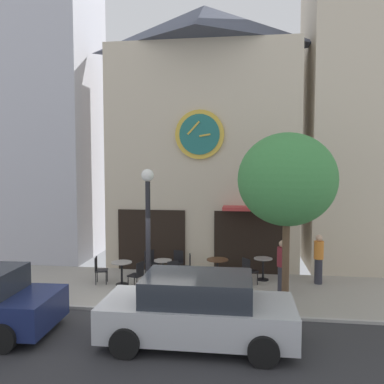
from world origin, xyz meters
The scene contains 19 objects.
ground_plane centered at (0.00, -1.27, -0.02)m, with size 29.22×11.22×0.13m.
clock_building centered at (0.98, 5.75, 5.29)m, with size 7.35×4.26×10.28m.
neighbor_building_left centered at (-6.65, 6.08, 7.59)m, with size 5.63×3.54×15.18m.
street_lamp centered at (-0.09, 0.67, 1.98)m, with size 0.36×0.36×3.90m.
street_tree centered at (3.78, 0.82, 3.60)m, with size 2.69×2.42×4.89m.
cafe_table_center_right centered at (-1.41, 2.31, 0.54)m, with size 0.68×0.68×0.77m.
cafe_table_near_curb centered at (-0.14, 2.90, 0.48)m, with size 0.62×0.62×0.73m.
cafe_table_rightmost centered at (1.72, 3.24, 0.54)m, with size 0.75×0.75×0.74m.
cafe_table_near_door centered at (3.29, 3.49, 0.52)m, with size 0.64×0.64×0.77m.
cafe_chair_facing_wall centered at (0.30, 2.23, 0.53)m, with size 0.56×0.56×0.90m.
cafe_chair_by_entrance centered at (-2.21, 2.34, 0.53)m, with size 0.48×0.48×0.90m.
cafe_chair_right_end centered at (-0.72, 3.54, 0.53)m, with size 0.57×0.57×0.90m.
cafe_chair_curbside centered at (0.24, 3.64, 0.53)m, with size 0.50×0.50×0.90m.
cafe_chair_corner centered at (-0.75, 1.89, 0.53)m, with size 0.51×0.51×0.90m.
cafe_chair_under_awning centered at (2.78, 2.88, 0.53)m, with size 0.56×0.56×0.90m.
cafe_chair_left_end centered at (0.68, 3.12, 0.53)m, with size 0.46×0.46×0.90m.
pedestrian_maroon centered at (3.81, 2.16, 0.86)m, with size 0.39×0.39×1.67m.
pedestrian_orange centered at (5.12, 3.31, 0.86)m, with size 0.45×0.45×1.67m.
parked_car_silver centered at (1.61, -1.60, 0.76)m, with size 4.31×2.04×1.55m.
Camera 1 is at (2.63, -10.19, 4.04)m, focal length 36.89 mm.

